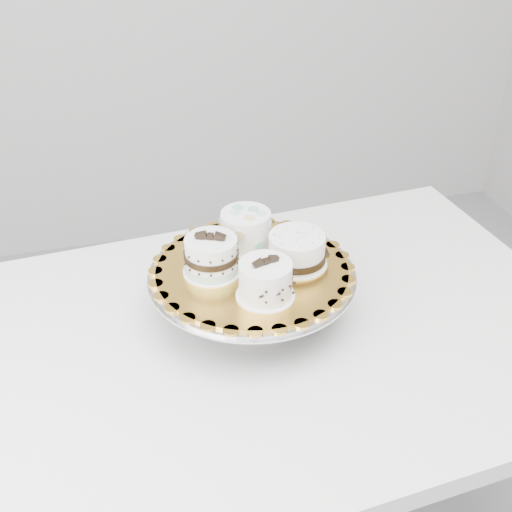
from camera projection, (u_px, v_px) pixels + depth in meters
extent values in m
cube|color=white|center=(269.00, 337.00, 1.24)|extent=(1.30, 0.92, 0.04)
cube|color=white|center=(405.00, 316.00, 1.89)|extent=(0.05, 0.05, 0.71)
cylinder|color=gray|center=(252.00, 312.00, 1.26)|extent=(0.18, 0.18, 0.01)
cylinder|color=gray|center=(252.00, 295.00, 1.24)|extent=(0.12, 0.12, 0.10)
cylinder|color=silver|center=(252.00, 273.00, 1.21)|extent=(0.38, 0.38, 0.01)
cylinder|color=silver|center=(252.00, 274.00, 1.21)|extent=(0.39, 0.39, 0.00)
cylinder|color=orange|center=(252.00, 269.00, 1.21)|extent=(0.46, 0.46, 0.01)
cylinder|color=white|center=(265.00, 295.00, 1.13)|extent=(0.11, 0.11, 0.00)
cylinder|color=white|center=(265.00, 279.00, 1.11)|extent=(0.11, 0.11, 0.07)
cylinder|color=white|center=(212.00, 271.00, 1.20)|extent=(0.11, 0.11, 0.00)
cylinder|color=white|center=(211.00, 255.00, 1.18)|extent=(0.13, 0.13, 0.07)
cylinder|color=#A3C9CE|center=(212.00, 266.00, 1.19)|extent=(0.10, 0.10, 0.02)
cylinder|color=black|center=(211.00, 254.00, 1.18)|extent=(0.10, 0.10, 0.01)
cylinder|color=white|center=(246.00, 244.00, 1.27)|extent=(0.11, 0.11, 0.00)
cylinder|color=white|center=(246.00, 228.00, 1.25)|extent=(0.13, 0.13, 0.07)
cylinder|color=white|center=(296.00, 262.00, 1.22)|extent=(0.12, 0.12, 0.00)
cylinder|color=white|center=(297.00, 249.00, 1.20)|extent=(0.11, 0.11, 0.06)
cylinder|color=black|center=(296.00, 256.00, 1.21)|extent=(0.11, 0.11, 0.01)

